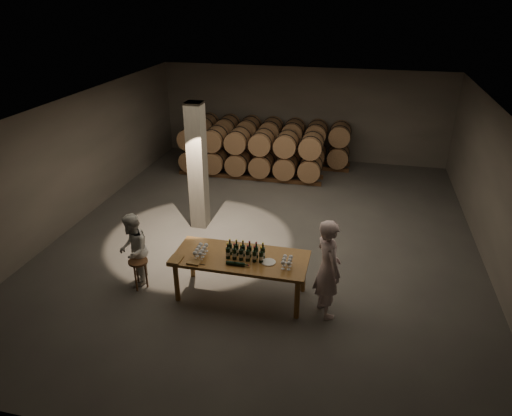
% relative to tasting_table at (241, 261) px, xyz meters
% --- Properties ---
extents(room, '(12.00, 12.00, 12.00)m').
position_rel_tasting_table_xyz_m(room, '(-1.80, 2.70, 0.80)').
color(room, '#4E4B49').
rests_on(room, ground).
extents(tasting_table, '(2.60, 1.10, 0.90)m').
position_rel_tasting_table_xyz_m(tasting_table, '(0.00, 0.00, 0.00)').
color(tasting_table, brown).
rests_on(tasting_table, ground).
extents(barrel_stack_back, '(5.48, 0.95, 1.57)m').
position_rel_tasting_table_xyz_m(barrel_stack_back, '(-0.96, 7.70, 0.03)').
color(barrel_stack_back, '#54361C').
rests_on(barrel_stack_back, ground).
extents(barrel_stack_front, '(4.70, 0.95, 1.57)m').
position_rel_tasting_table_xyz_m(barrel_stack_front, '(-1.35, 6.30, 0.03)').
color(barrel_stack_front, '#54361C').
rests_on(barrel_stack_front, ground).
extents(bottle_cluster, '(0.73, 0.23, 0.34)m').
position_rel_tasting_table_xyz_m(bottle_cluster, '(0.10, -0.03, 0.22)').
color(bottle_cluster, black).
rests_on(bottle_cluster, tasting_table).
extents(lying_bottles, '(0.44, 0.07, 0.07)m').
position_rel_tasting_table_xyz_m(lying_bottles, '(-0.01, -0.31, 0.14)').
color(lying_bottles, black).
rests_on(lying_bottles, tasting_table).
extents(glass_cluster_left, '(0.20, 0.42, 0.18)m').
position_rel_tasting_table_xyz_m(glass_cluster_left, '(-0.76, -0.12, 0.23)').
color(glass_cluster_left, silver).
rests_on(glass_cluster_left, tasting_table).
extents(glass_cluster_right, '(0.20, 0.31, 0.18)m').
position_rel_tasting_table_xyz_m(glass_cluster_right, '(0.92, -0.11, 0.23)').
color(glass_cluster_right, silver).
rests_on(glass_cluster_right, tasting_table).
extents(plate, '(0.27, 0.27, 0.02)m').
position_rel_tasting_table_xyz_m(plate, '(0.57, -0.07, 0.11)').
color(plate, silver).
rests_on(plate, tasting_table).
extents(notebook_near, '(0.26, 0.21, 0.03)m').
position_rel_tasting_table_xyz_m(notebook_near, '(-0.80, -0.40, 0.12)').
color(notebook_near, olive).
rests_on(notebook_near, tasting_table).
extents(notebook_corner, '(0.24, 0.31, 0.03)m').
position_rel_tasting_table_xyz_m(notebook_corner, '(-1.18, -0.39, 0.12)').
color(notebook_corner, olive).
rests_on(notebook_corner, tasting_table).
extents(pen, '(0.14, 0.01, 0.01)m').
position_rel_tasting_table_xyz_m(pen, '(-0.64, -0.43, 0.11)').
color(pen, black).
rests_on(pen, tasting_table).
extents(stool, '(0.39, 0.39, 0.65)m').
position_rel_tasting_table_xyz_m(stool, '(-2.08, -0.21, -0.27)').
color(stool, '#54361C').
rests_on(stool, ground).
extents(person_man, '(0.77, 0.85, 1.96)m').
position_rel_tasting_table_xyz_m(person_man, '(1.68, -0.15, 0.18)').
color(person_man, silver).
rests_on(person_man, ground).
extents(person_woman, '(0.81, 0.92, 1.57)m').
position_rel_tasting_table_xyz_m(person_woman, '(-2.23, -0.06, -0.01)').
color(person_woman, silver).
rests_on(person_woman, ground).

